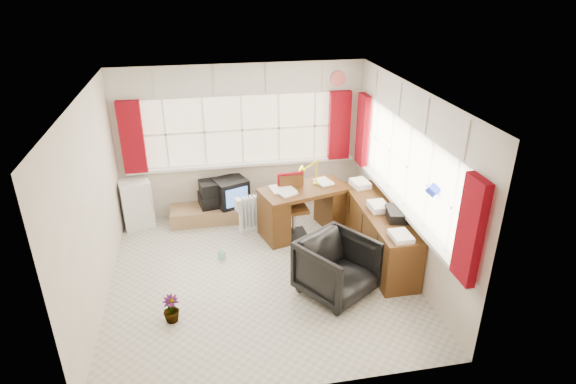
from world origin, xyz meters
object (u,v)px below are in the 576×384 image
mini_fridge (136,203)px  radiator (251,217)px  tv_bench (214,213)px  credenza (378,232)px  desk (303,208)px  task_chair (292,203)px  office_chair (337,268)px  crt_tv (231,192)px  desk_lamp (316,167)px

mini_fridge → radiator: bearing=-16.8°
tv_bench → mini_fridge: mini_fridge is taller
credenza → mini_fridge: credenza is taller
desk → task_chair: size_ratio=1.46×
office_chair → mini_fridge: bearing=105.1°
task_chair → office_chair: size_ratio=1.17×
desk → task_chair: (-0.18, 0.01, 0.10)m
radiator → crt_tv: 0.61m
task_chair → office_chair: (0.26, -1.63, -0.14)m
radiator → mini_fridge: size_ratio=0.77×
task_chair → tv_bench: (-1.19, 0.65, -0.40)m
task_chair → radiator: 0.70m
office_chair → radiator: office_chair is taller
office_chair → crt_tv: 2.58m
radiator → tv_bench: radiator is taller
office_chair → radiator: size_ratio=1.41×
desk_lamp → radiator: size_ratio=0.68×
desk → task_chair: task_chair is taller
task_chair → mini_fridge: task_chair is taller
desk → office_chair: 1.62m
desk → credenza: credenza is taller
office_chair → radiator: 2.02m
desk → radiator: size_ratio=2.41×
desk_lamp → task_chair: (-0.41, -0.13, -0.52)m
radiator → tv_bench: size_ratio=0.43×
desk → radiator: desk is taller
desk_lamp → mini_fridge: bearing=168.0°
crt_tv → task_chair: bearing=-37.2°
office_chair → mini_fridge: 3.56m
task_chair → office_chair: task_chair is taller
desk → tv_bench: 1.55m
task_chair → credenza: size_ratio=0.49×
credenza → tv_bench: bearing=146.3°
office_chair → crt_tv: size_ratio=1.36×
desk_lamp → credenza: 1.38m
tv_bench → task_chair: bearing=-28.6°
radiator → tv_bench: (-0.58, 0.46, -0.12)m
credenza → crt_tv: size_ratio=3.21×
tv_bench → crt_tv: bearing=5.1°
credenza → desk_lamp: bearing=124.2°
office_chair → mini_fridge: (-2.67, 2.36, 0.01)m
mini_fridge → office_chair: bearing=-41.5°
crt_tv → radiator: bearing=-60.5°
task_chair → desk: bearing=-4.0°
desk_lamp → credenza: (0.68, -1.00, -0.66)m
office_chair → radiator: (-0.87, 1.82, -0.14)m
desk_lamp → mini_fridge: (-2.82, 0.60, -0.65)m
radiator → desk_lamp: bearing=-3.3°
office_chair → mini_fridge: size_ratio=1.08×
task_chair → radiator: (-0.62, 0.19, -0.28)m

